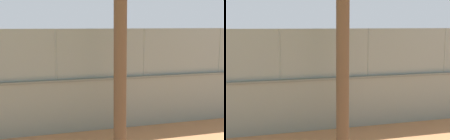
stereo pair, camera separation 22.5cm
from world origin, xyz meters
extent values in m
plane|color=#B27247|center=(0.00, 0.00, 0.00)|extent=(260.00, 260.00, 0.00)
cube|color=gray|center=(-0.55, 11.72, 0.90)|extent=(22.73, 1.15, 1.80)
cube|color=slate|center=(-0.55, 11.72, 1.84)|extent=(22.73, 1.21, 0.08)
cube|color=gray|center=(-0.55, 11.72, 2.74)|extent=(22.27, 0.87, 1.72)
cylinder|color=gray|center=(-2.14, 11.66, 2.74)|extent=(0.07, 0.07, 1.72)
cylinder|color=gray|center=(1.04, 11.78, 2.74)|extent=(0.07, 0.07, 1.72)
cylinder|color=gray|center=(4.22, 11.90, 2.74)|extent=(0.07, 0.07, 1.72)
cylinder|color=navy|center=(1.40, 7.11, 0.38)|extent=(0.15, 0.15, 0.76)
cylinder|color=navy|center=(1.60, 7.11, 0.38)|extent=(0.15, 0.15, 0.76)
cylinder|color=#D14C42|center=(1.50, 7.11, 1.04)|extent=(0.35, 0.35, 0.56)
cylinder|color=#D8AD84|center=(1.21, 7.05, 1.15)|extent=(0.10, 0.54, 0.16)
cylinder|color=#D8AD84|center=(1.80, 6.81, 1.15)|extent=(0.10, 0.54, 0.16)
sphere|color=#D8AD84|center=(1.50, 7.11, 1.42)|extent=(0.21, 0.21, 0.21)
cylinder|color=red|center=(1.50, 7.11, 1.52)|extent=(0.23, 0.23, 0.05)
cylinder|color=black|center=(1.80, 6.63, 1.15)|extent=(0.04, 0.30, 0.04)
ellipsoid|color=#333338|center=(1.81, 6.41, 1.15)|extent=(0.04, 0.30, 0.24)
cylinder|color=#B2B2B2|center=(2.27, 0.89, 0.41)|extent=(0.18, 0.18, 0.83)
cylinder|color=#B2B2B2|center=(2.07, 0.84, 0.41)|extent=(0.18, 0.18, 0.83)
cylinder|color=#D14C42|center=(2.17, 0.87, 1.13)|extent=(0.41, 0.41, 0.61)
cylinder|color=#D8AD84|center=(2.46, 0.98, 1.26)|extent=(0.22, 0.59, 0.17)
cylinder|color=#D8AD84|center=(1.80, 1.09, 1.26)|extent=(0.22, 0.59, 0.17)
sphere|color=#D8AD84|center=(2.17, 0.87, 1.56)|extent=(0.23, 0.23, 0.23)
cylinder|color=red|center=(2.17, 0.87, 1.66)|extent=(0.30, 0.30, 0.05)
cylinder|color=black|center=(1.76, 1.26, 1.26)|extent=(0.10, 0.30, 0.04)
ellipsoid|color=#333338|center=(1.71, 1.48, 1.26)|extent=(0.10, 0.30, 0.24)
sphere|color=yellow|center=(1.05, 9.26, 0.86)|extent=(0.24, 0.24, 0.24)
sphere|color=orange|center=(4.93, 10.92, 0.05)|extent=(0.10, 0.10, 0.10)
cylinder|color=brown|center=(2.49, 13.82, 2.83)|extent=(0.38, 0.38, 5.66)
camera|label=1|loc=(4.73, 22.18, 3.74)|focal=48.36mm
camera|label=2|loc=(4.51, 22.23, 3.74)|focal=48.36mm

